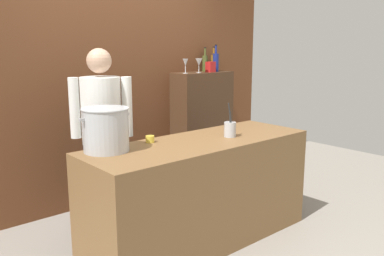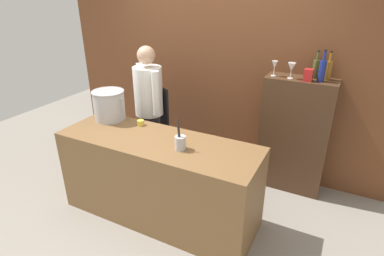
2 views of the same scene
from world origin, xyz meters
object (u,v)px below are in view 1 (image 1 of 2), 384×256
object	(u,v)px
utensil_crock	(230,129)
spice_tin_red	(211,67)
wine_glass_tall	(185,63)
wine_bottle_cobalt	(216,62)
wine_bottle_olive	(205,63)
stockpot_large	(106,130)
chef	(102,129)
wine_bottle_amber	(214,62)
wine_glass_wide	(199,62)
butter_jar	(150,139)

from	to	relation	value
utensil_crock	spice_tin_red	world-z (taller)	spice_tin_red
wine_glass_tall	spice_tin_red	xyz separation A→B (m)	(0.37, -0.03, -0.05)
utensil_crock	wine_bottle_cobalt	distance (m)	1.65
wine_bottle_olive	wine_bottle_cobalt	world-z (taller)	wine_bottle_cobalt
utensil_crock	wine_bottle_olive	bearing A→B (deg)	55.11
stockpot_large	utensil_crock	distance (m)	1.09
chef	stockpot_large	size ratio (longest dim) A/B	4.03
spice_tin_red	wine_bottle_amber	bearing A→B (deg)	36.34
wine_bottle_amber	wine_glass_tall	distance (m)	0.55
wine_bottle_olive	wine_bottle_amber	size ratio (longest dim) A/B	0.98
wine_bottle_olive	wine_bottle_cobalt	xyz separation A→B (m)	(0.07, -0.11, 0.01)
wine_bottle_cobalt	spice_tin_red	size ratio (longest dim) A/B	2.61
chef	wine_glass_tall	distance (m)	1.52
wine_glass_wide	wine_bottle_amber	bearing A→B (deg)	18.53
chef	wine_bottle_olive	world-z (taller)	chef
stockpot_large	butter_jar	bearing A→B (deg)	1.52
utensil_crock	butter_jar	distance (m)	0.71
wine_bottle_cobalt	wine_bottle_amber	world-z (taller)	wine_bottle_cobalt
spice_tin_red	butter_jar	bearing A→B (deg)	-149.65
wine_glass_tall	spice_tin_red	size ratio (longest dim) A/B	1.34
wine_glass_tall	spice_tin_red	bearing A→B (deg)	-5.23
wine_bottle_olive	utensil_crock	bearing A→B (deg)	-124.89
wine_bottle_olive	wine_glass_wide	size ratio (longest dim) A/B	1.73
wine_bottle_cobalt	spice_tin_red	world-z (taller)	wine_bottle_cobalt
stockpot_large	spice_tin_red	world-z (taller)	spice_tin_red
wine_bottle_olive	wine_glass_wide	bearing A→B (deg)	-148.47
stockpot_large	wine_glass_tall	world-z (taller)	wine_glass_tall
wine_glass_tall	wine_glass_wide	size ratio (longest dim) A/B	0.98
wine_bottle_cobalt	wine_bottle_amber	xyz separation A→B (m)	(0.05, 0.09, -0.01)
butter_jar	wine_glass_wide	bearing A→B (deg)	33.85
chef	utensil_crock	size ratio (longest dim) A/B	5.55
stockpot_large	butter_jar	xyz separation A→B (m)	(0.41, 0.01, -0.14)
spice_tin_red	wine_bottle_olive	bearing A→B (deg)	72.18
chef	wine_bottle_cobalt	distance (m)	1.97
chef	butter_jar	distance (m)	0.49
chef	wine_bottle_cobalt	bearing A→B (deg)	-133.62
wine_glass_wide	stockpot_large	bearing A→B (deg)	-152.47
utensil_crock	wine_bottle_olive	size ratio (longest dim) A/B	1.02
wine_glass_wide	wine_bottle_olive	bearing A→B (deg)	31.53
wine_bottle_cobalt	spice_tin_red	bearing A→B (deg)	-163.04
butter_jar	wine_bottle_olive	xyz separation A→B (m)	(1.57, 1.04, 0.54)
utensil_crock	stockpot_large	bearing A→B (deg)	165.53
butter_jar	spice_tin_red	size ratio (longest dim) A/B	0.58
chef	stockpot_large	bearing A→B (deg)	96.47
wine_bottle_amber	wine_glass_tall	size ratio (longest dim) A/B	1.80
wine_bottle_olive	wine_bottle_cobalt	size ratio (longest dim) A/B	0.90
chef	wine_bottle_cobalt	world-z (taller)	wine_bottle_cobalt
utensil_crock	spice_tin_red	bearing A→B (deg)	53.31
utensil_crock	wine_glass_tall	bearing A→B (deg)	67.10
stockpot_large	spice_tin_red	xyz separation A→B (m)	(1.93, 0.90, 0.36)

